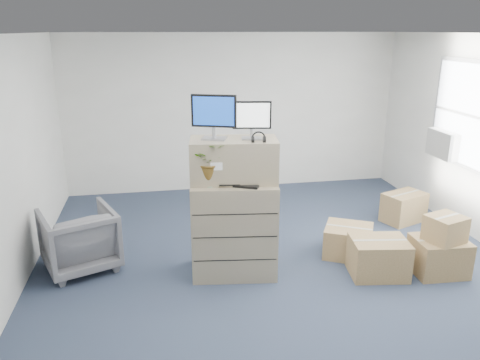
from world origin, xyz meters
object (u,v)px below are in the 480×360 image
keyboard (238,184)px  monitor_right (252,118)px  filing_cabinet_lower (234,228)px  office_chair (79,236)px  water_bottle (244,171)px  monitor_left (214,114)px  potted_plant (210,166)px

keyboard → monitor_right: bearing=60.8°
filing_cabinet_lower → office_chair: size_ratio=1.37×
water_bottle → filing_cabinet_lower: bearing=-174.3°
monitor_left → potted_plant: size_ratio=1.13×
monitor_right → water_bottle: 0.62m
filing_cabinet_lower → monitor_right: 1.34m
filing_cabinet_lower → water_bottle: bearing=13.1°
monitor_left → water_bottle: bearing=7.9°
monitor_right → office_chair: monitor_right is taller
potted_plant → filing_cabinet_lower: bearing=12.1°
potted_plant → office_chair: bearing=162.1°
monitor_left → keyboard: 0.83m
filing_cabinet_lower → keyboard: bearing=-69.2°
monitor_left → keyboard: bearing=-19.3°
keyboard → water_bottle: 0.19m
potted_plant → office_chair: 1.91m
monitor_right → potted_plant: size_ratio=0.97×
potted_plant → water_bottle: bearing=10.2°
monitor_left → monitor_right: monitor_left is taller
keyboard → potted_plant: potted_plant is taller
filing_cabinet_lower → monitor_left: 1.38m
filing_cabinet_lower → potted_plant: bearing=-160.5°
office_chair → filing_cabinet_lower: bearing=144.5°
filing_cabinet_lower → office_chair: bearing=173.9°
monitor_left → potted_plant: 0.58m
monitor_left → keyboard: monitor_left is taller
monitor_right → water_bottle: (-0.08, -0.00, -0.61)m
office_chair → keyboard: bearing=141.6°
filing_cabinet_lower → keyboard: (0.03, -0.11, 0.59)m
keyboard → office_chair: bearing=-170.0°
keyboard → potted_plant: size_ratio=1.13×
keyboard → office_chair: 2.10m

